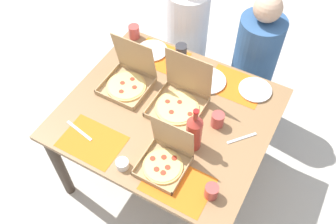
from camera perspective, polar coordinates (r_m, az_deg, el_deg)
ground_plane at (r=2.89m, az=0.00°, el=-9.10°), size 6.00×6.00×0.00m
dining_table at (r=2.35m, az=0.00°, el=-1.64°), size 1.25×1.10×0.75m
placemat_near_left at (r=2.18m, az=-11.68°, el=-4.50°), size 0.36×0.26×0.00m
placemat_near_right at (r=2.00m, az=1.51°, el=-11.13°), size 0.36×0.26×0.00m
placemat_far_left at (r=2.59m, az=-1.16°, el=8.61°), size 0.36×0.26×0.00m
placemat_far_right at (r=2.44m, az=10.42°, el=4.05°), size 0.36×0.26×0.00m
pizza_box_corner_right at (r=2.02m, az=-0.50°, el=-7.41°), size 0.25×0.26×0.29m
pizza_box_edge_far at (r=2.38m, az=-6.20°, el=5.02°), size 0.29×0.30×0.32m
pizza_box_corner_left at (r=2.25m, az=1.80°, el=1.86°), size 0.31×0.31×0.34m
plate_far_left at (r=2.62m, az=-2.49°, el=9.46°), size 0.22×0.22×0.02m
plate_middle at (r=2.43m, az=13.34°, el=3.35°), size 0.21×0.21×0.02m
plate_near_right at (r=2.43m, az=6.24°, el=4.83°), size 0.23×0.23×0.02m
soda_bottle at (r=2.02m, az=4.06°, el=-3.12°), size 0.09×0.09×0.32m
cup_spare at (r=2.55m, az=2.03°, el=9.33°), size 0.08×0.08×0.11m
cup_clear_left at (r=1.95m, az=6.75°, el=-12.11°), size 0.07×0.07×0.09m
cup_red at (r=2.19m, az=7.69°, el=-1.20°), size 0.08×0.08×0.09m
cup_dark at (r=2.72m, az=-5.28°, el=12.27°), size 0.08×0.08×0.10m
condiment_bowl at (r=2.05m, az=-7.09°, el=-8.01°), size 0.07×0.07×0.05m
knife_by_near_left at (r=2.24m, az=-13.60°, el=-2.83°), size 0.21×0.06×0.00m
fork_by_far_left at (r=2.19m, az=11.36°, el=-4.00°), size 0.14×0.15×0.00m
diner_left_seat at (r=2.99m, az=2.85°, el=10.59°), size 0.32×0.32×1.22m
diner_right_seat at (r=2.88m, az=12.91°, el=6.47°), size 0.32×0.32×1.19m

